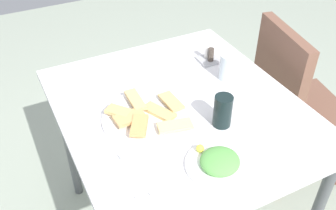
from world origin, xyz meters
The scene contains 10 objects.
dining_table centered at (0.00, 0.00, 0.68)m, with size 1.00×0.88×0.77m.
dining_chair centered at (-0.09, 0.69, 0.51)m, with size 0.49×0.50×0.91m.
pide_platter centered at (0.01, -0.14, 0.78)m, with size 0.34×0.34×0.04m.
salad_plate_greens centered at (0.32, -0.03, 0.79)m, with size 0.22×0.22×0.04m.
soda_can centered at (0.16, 0.08, 0.83)m, with size 0.07×0.07×0.12m, color black.
drinking_glass centered at (-0.08, 0.27, 0.83)m, with size 0.08×0.08×0.11m, color silver.
paper_napkin centered at (0.24, -0.31, 0.77)m, with size 0.16×0.16×0.00m, color white.
fork centered at (0.24, -0.32, 0.78)m, with size 0.18×0.02×0.01m, color silver.
spoon centered at (0.24, -0.29, 0.78)m, with size 0.20×0.02×0.01m, color silver.
condiment_caddy centered at (-0.23, 0.27, 0.79)m, with size 0.09×0.09×0.07m.
Camera 1 is at (1.00, -0.56, 1.67)m, focal length 40.79 mm.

